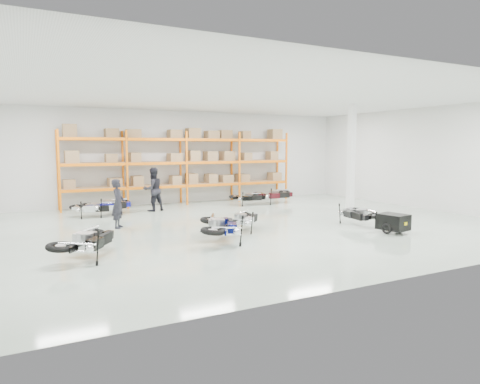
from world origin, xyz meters
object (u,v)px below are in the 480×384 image
moto_blue_centre (220,222)px  moto_back_c (249,195)px  moto_silver_left (243,216)px  moto_touring_right (358,211)px  moto_back_a (108,202)px  person_left (118,204)px  moto_back_d (274,192)px  trailer (393,222)px  moto_back_b (94,205)px  moto_black_far_left (87,236)px  person_back (153,189)px

moto_blue_centre → moto_back_c: (4.51, 6.72, -0.13)m
moto_silver_left → moto_touring_right: bearing=-145.8°
moto_back_a → person_left: (-0.17, -2.93, 0.29)m
person_left → moto_touring_right: bearing=-88.9°
moto_blue_centre → person_left: (-2.19, 3.61, 0.22)m
moto_back_c → person_left: size_ratio=0.95×
moto_blue_centre → moto_touring_right: size_ratio=1.19×
moto_back_c → moto_back_d: 1.41m
person_left → moto_blue_centre: bearing=-124.6°
trailer → moto_back_b: size_ratio=0.94×
moto_silver_left → moto_back_a: moto_back_a is taller
moto_black_far_left → moto_back_c: size_ratio=1.21×
moto_silver_left → moto_blue_centre: bearing=88.7°
moto_blue_centre → moto_silver_left: (1.38, 1.24, -0.11)m
moto_back_c → person_back: (-4.58, 0.17, 0.46)m
trailer → moto_back_c: size_ratio=0.95×
moto_silver_left → moto_back_a: bearing=-10.6°
moto_touring_right → moto_back_a: (-7.51, 6.21, 0.03)m
moto_back_d → moto_silver_left: bearing=139.4°
moto_back_c → moto_back_a: bearing=101.2°
moto_blue_centre → moto_back_b: moto_blue_centre is taller
moto_blue_centre → moto_back_b: size_ratio=1.26×
moto_blue_centre → moto_back_a: bearing=-51.5°
person_back → moto_silver_left: bearing=90.5°
moto_silver_left → trailer: moto_silver_left is taller
moto_blue_centre → person_left: size_ratio=1.20×
moto_silver_left → moto_back_b: 6.48m
person_back → moto_touring_right: bearing=116.4°
moto_back_c → moto_touring_right: bearing=-161.6°
moto_back_c → trailer: bearing=-163.4°
person_back → moto_back_d: bearing=164.3°
moto_black_far_left → moto_back_d: 11.83m
moto_blue_centre → person_left: person_left is taller
moto_silver_left → person_left: person_left is taller
trailer → moto_back_b: 11.12m
trailer → moto_back_a: bearing=123.1°
moto_back_a → person_back: person_back is taller
person_left → moto_back_a: bearing=21.0°
moto_touring_right → person_left: bearing=166.2°
moto_back_a → moto_back_b: (-0.58, -0.18, -0.05)m
moto_silver_left → person_left: 4.29m
moto_blue_centre → moto_back_a: size_ratio=1.13×
person_back → moto_blue_centre: bearing=76.7°
moto_touring_right → moto_back_a: bearing=149.8°
moto_back_a → moto_blue_centre: bearing=-176.1°
moto_blue_centre → person_back: person_back is taller
moto_touring_right → moto_back_c: bearing=108.1°
moto_silver_left → moto_black_far_left: size_ratio=0.86×
moto_silver_left → moto_back_b: size_ratio=1.04×
moto_back_b → moto_back_a: bearing=-61.9°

